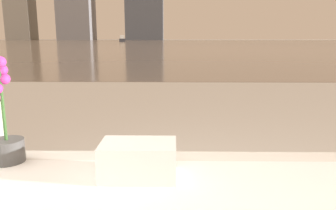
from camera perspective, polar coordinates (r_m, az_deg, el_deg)
potted_orchid at (r=1.38m, az=-26.38°, el=-4.92°), size 0.12×0.12×0.40m
towel_stack at (r=1.13m, az=-5.17°, el=-9.44°), size 0.25×0.16×0.12m
harbor_water at (r=62.31m, az=0.96°, el=10.82°), size 180.00×110.00×0.01m
harbor_boat_0 at (r=76.58m, az=-7.98°, el=11.26°), size 1.91×4.02×1.45m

